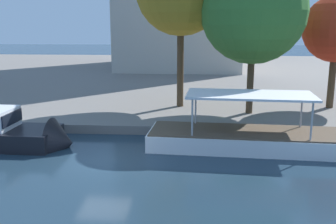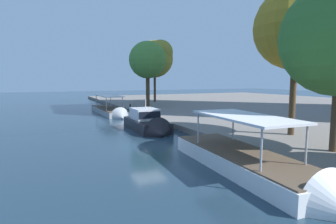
% 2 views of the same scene
% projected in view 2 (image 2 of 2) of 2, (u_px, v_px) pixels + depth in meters
% --- Properties ---
extents(ground_plane, '(220.00, 220.00, 0.00)m').
position_uv_depth(ground_plane, '(149.00, 146.00, 21.41)').
color(ground_plane, '#1E3342').
extents(tour_boat_0, '(13.75, 3.06, 3.91)m').
position_uv_depth(tour_boat_0, '(111.00, 112.00, 41.45)').
color(tour_boat_0, '#9EA3A8').
rests_on(tour_boat_0, ground_plane).
extents(motor_yacht_1, '(8.10, 3.15, 4.46)m').
position_uv_depth(motor_yacht_1, '(149.00, 125.00, 27.83)').
color(motor_yacht_1, black).
rests_on(motor_yacht_1, ground_plane).
extents(tour_boat_2, '(12.39, 4.05, 4.40)m').
position_uv_depth(tour_boat_2, '(256.00, 169.00, 14.84)').
color(tour_boat_2, white).
rests_on(tour_boat_2, ground_plane).
extents(mooring_bollard_0, '(0.22, 0.22, 0.70)m').
position_uv_depth(mooring_bollard_0, '(137.00, 108.00, 40.51)').
color(mooring_bollard_0, '#2D2D33').
rests_on(mooring_bollard_0, dock_promenade).
extents(mooring_bollard_2, '(0.27, 0.27, 0.73)m').
position_uv_depth(mooring_bollard_2, '(130.00, 106.00, 44.25)').
color(mooring_bollard_2, '#2D2D33').
rests_on(mooring_bollard_2, dock_promenade).
extents(tree_2, '(7.42, 7.42, 12.41)m').
position_uv_depth(tree_2, '(156.00, 57.00, 55.50)').
color(tree_2, '#4C3823').
rests_on(tree_2, dock_promenade).
extents(tree_3, '(6.24, 6.24, 10.99)m').
position_uv_depth(tree_3, '(148.00, 59.00, 46.61)').
color(tree_3, '#4C3823').
rests_on(tree_3, dock_promenade).
extents(tree_4, '(6.67, 6.67, 12.00)m').
position_uv_depth(tree_4, '(297.00, 28.00, 22.11)').
color(tree_4, '#4C3823').
rests_on(tree_4, dock_promenade).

